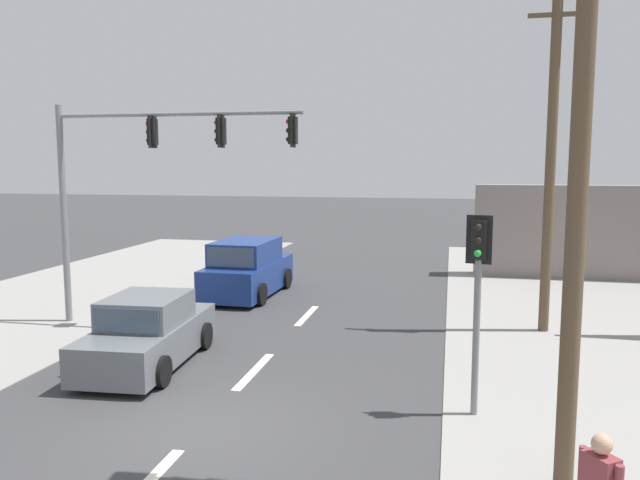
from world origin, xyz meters
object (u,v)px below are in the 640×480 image
Objects in this scene: utility_pole_midground_right at (551,147)px; suv_receding_far at (248,269)px; utility_pole_foreground_right at (571,103)px; traffic_signal_mast at (142,166)px; pedestal_signal_right_kerb at (478,281)px; sedan_crossing_left at (148,334)px.

suv_receding_far is at bearing 163.45° from utility_pole_midground_right.
utility_pole_midground_right is at bearing 83.18° from utility_pole_foreground_right.
utility_pole_midground_right is (1.01, 8.41, -0.35)m from utility_pole_foreground_right.
traffic_signal_mast is 9.83m from pedestal_signal_right_kerb.
utility_pole_foreground_right is 2.11× the size of suv_receding_far.
utility_pole_foreground_right is at bearing -25.15° from sedan_crossing_left.
utility_pole_midground_right is 10.92m from sedan_crossing_left.
traffic_signal_mast reaches higher than pedestal_signal_right_kerb.
utility_pole_midground_right reaches higher than traffic_signal_mast.
pedestal_signal_right_kerb is at bearing 112.93° from utility_pole_foreground_right.
utility_pole_foreground_right is 9.86m from sedan_crossing_left.
utility_pole_foreground_right is 8.48m from utility_pole_midground_right.
utility_pole_foreground_right is 2.24× the size of sedan_crossing_left.
utility_pole_midground_right is at bearing 8.94° from traffic_signal_mast.
sedan_crossing_left is at bearing -62.10° from traffic_signal_mast.
utility_pole_foreground_right reaches higher than suv_receding_far.
suv_receding_far reaches higher than sedan_crossing_left.
utility_pole_foreground_right is 14.43m from suv_receding_far.
suv_receding_far is (-7.13, 8.80, -1.53)m from pedestal_signal_right_kerb.
utility_pole_foreground_right reaches higher than sedan_crossing_left.
suv_receding_far is (-8.11, 11.12, -4.32)m from utility_pole_foreground_right.
utility_pole_foreground_right reaches higher than utility_pole_midground_right.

